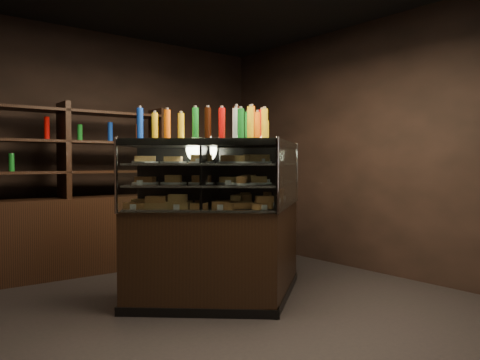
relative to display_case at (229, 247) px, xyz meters
name	(u,v)px	position (x,y,z in m)	size (l,w,h in m)	color
ground	(196,312)	(-0.44, -0.11, -0.51)	(5.00, 5.00, 0.00)	black
room_shell	(196,89)	(-0.44, -0.11, 1.43)	(5.02, 5.02, 3.01)	black
display_case	(229,247)	(0.00, 0.00, 0.00)	(2.13, 1.45, 1.52)	black
food_display	(229,179)	(0.00, -0.01, 0.64)	(1.72, 0.96, 0.47)	#D98A4D
bottles_top	(229,126)	(0.00, 0.00, 1.15)	(1.54, 0.82, 0.30)	#D8590A
potted_conifer	(208,244)	(0.30, 0.80, -0.12)	(0.32, 0.32, 0.68)	black
back_shelving	(65,224)	(-0.91, 1.94, 0.10)	(2.44, 0.48, 2.00)	black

